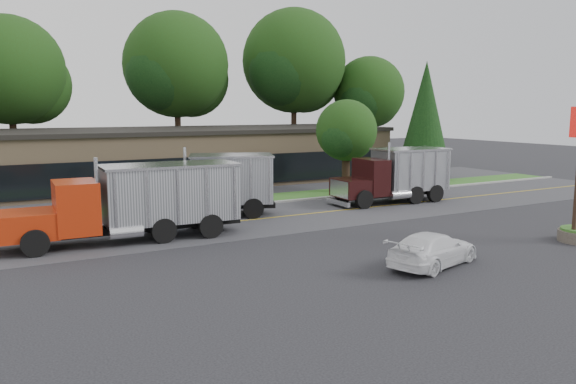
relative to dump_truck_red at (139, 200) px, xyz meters
name	(u,v)px	position (x,y,z in m)	size (l,w,h in m)	color
ground	(355,259)	(6.54, -7.38, -1.81)	(140.00, 140.00, 0.00)	#35353B
road	(256,220)	(6.54, 1.62, -1.81)	(60.00, 8.00, 0.02)	#4B4B4F
center_line	(256,220)	(6.54, 1.62, -1.81)	(60.00, 0.12, 0.01)	gold
curb	(225,208)	(6.54, 5.82, -1.81)	(60.00, 0.30, 0.12)	#9E9E99
grass_verge	(214,203)	(6.54, 7.62, -1.81)	(60.00, 3.40, 0.03)	#2C6422
far_parking	(187,193)	(6.54, 12.62, -1.81)	(60.00, 7.00, 0.02)	#4B4B4F
strip_mall	(186,157)	(8.54, 18.62, 0.19)	(32.00, 12.00, 4.00)	tan
tree_far_b	(11,76)	(-3.31, 26.74, 6.70)	(9.36, 8.81, 13.35)	#382619
tree_far_c	(178,70)	(10.70, 26.75, 7.59)	(10.33, 9.72, 14.73)	#382619
tree_far_d	(295,66)	(22.71, 25.76, 8.31)	(11.12, 10.46, 15.86)	#382619
tree_far_e	(369,96)	(30.66, 23.72, 5.41)	(7.94, 7.47, 11.32)	#382619
evergreen_right	(425,115)	(26.54, 10.62, 3.54)	(4.29, 4.29, 9.75)	#382619
tree_verge	(347,133)	(16.61, 7.68, 2.32)	(4.56, 4.29, 6.50)	#382619
dump_truck_red	(139,200)	(0.00, 0.00, 0.00)	(10.50, 3.00, 3.36)	black
dump_truck_blue	(212,183)	(4.97, 3.79, -0.01)	(7.93, 5.07, 3.36)	black
dump_truck_maroon	(397,174)	(16.80, 2.44, -0.01)	(7.75, 2.94, 3.36)	black
rally_car	(433,249)	(8.53, -9.58, -1.18)	(1.78, 4.38, 1.27)	white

